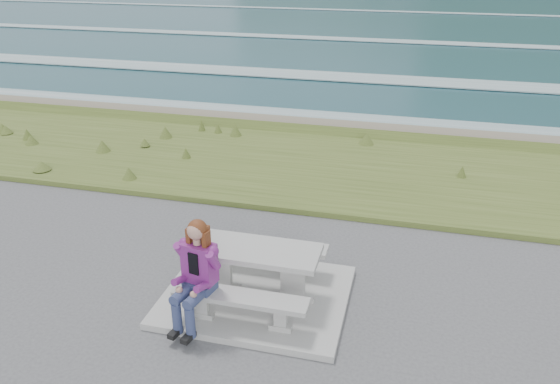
{
  "coord_description": "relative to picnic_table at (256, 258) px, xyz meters",
  "views": [
    {
      "loc": [
        1.95,
        -6.23,
        4.72
      ],
      "look_at": [
        0.05,
        1.2,
        1.18
      ],
      "focal_mm": 35.0,
      "sensor_mm": 36.0,
      "label": 1
    }
  ],
  "objects": [
    {
      "name": "picnic_table",
      "position": [
        0.0,
        0.0,
        0.0
      ],
      "size": [
        1.8,
        0.75,
        0.75
      ],
      "color": "#A9A8A3",
      "rests_on": "concrete_slab"
    },
    {
      "name": "bench_seaward",
      "position": [
        0.0,
        0.7,
        -0.23
      ],
      "size": [
        1.8,
        0.35,
        0.45
      ],
      "color": "#A9A8A3",
      "rests_on": "concrete_slab"
    },
    {
      "name": "ocean",
      "position": [
        -0.0,
        25.09,
        -2.42
      ],
      "size": [
        1600.0,
        1600.0,
        0.09
      ],
      "color": "#1D4752",
      "rests_on": "ground"
    },
    {
      "name": "bench_landward",
      "position": [
        0.0,
        -0.7,
        -0.23
      ],
      "size": [
        1.8,
        0.35,
        0.45
      ],
      "color": "#A9A8A3",
      "rests_on": "concrete_slab"
    },
    {
      "name": "seated_woman",
      "position": [
        -0.58,
        -0.84,
        -0.04
      ],
      "size": [
        0.55,
        0.8,
        1.46
      ],
      "rotation": [
        0.0,
        0.0,
        -0.21
      ],
      "color": "navy",
      "rests_on": "concrete_slab"
    },
    {
      "name": "grass_verge",
      "position": [
        -0.0,
        5.0,
        -0.68
      ],
      "size": [
        160.0,
        4.5,
        0.22
      ],
      "primitive_type": "cube",
      "color": "#40501E",
      "rests_on": "ground"
    },
    {
      "name": "shore_drop",
      "position": [
        -0.0,
        7.9,
        -0.68
      ],
      "size": [
        160.0,
        0.8,
        2.2
      ],
      "primitive_type": "cube",
      "color": "#655C4C",
      "rests_on": "ground"
    },
    {
      "name": "concrete_slab",
      "position": [
        -0.0,
        0.0,
        -0.63
      ],
      "size": [
        2.6,
        2.1,
        0.1
      ],
      "primitive_type": "cube",
      "color": "#A9A8A3",
      "rests_on": "ground"
    }
  ]
}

